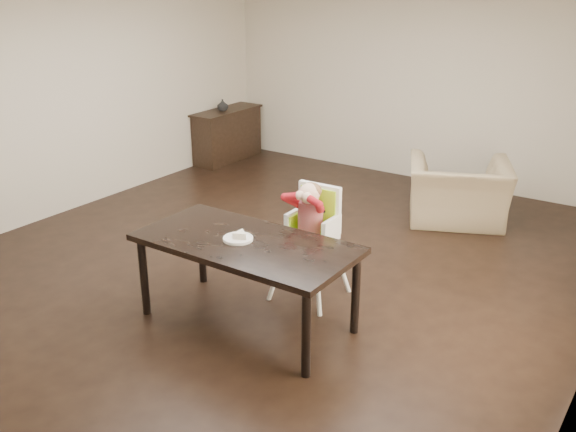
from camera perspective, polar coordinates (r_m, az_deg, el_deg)
name	(u,v)px	position (r m, az deg, el deg)	size (l,w,h in m)	color
ground	(273,263)	(6.53, -1.34, -4.24)	(7.00, 7.00, 0.00)	black
room_walls	(271,79)	(5.98, -1.50, 12.04)	(6.02, 7.02, 2.71)	beige
dining_table	(246,250)	(5.21, -3.75, -3.02)	(1.80, 0.90, 0.75)	black
high_chair	(312,217)	(5.62, 2.12, -0.06)	(0.46, 0.46, 1.09)	white
plate	(239,237)	(5.19, -4.39, -1.89)	(0.25, 0.25, 0.07)	white
armchair	(459,182)	(7.69, 14.95, 2.95)	(1.13, 0.73, 0.98)	#988460
sideboard	(227,135)	(10.03, -5.41, 7.19)	(0.44, 1.26, 0.79)	black
vase	(223,105)	(9.86, -5.83, 9.77)	(0.17, 0.17, 0.17)	#99999E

